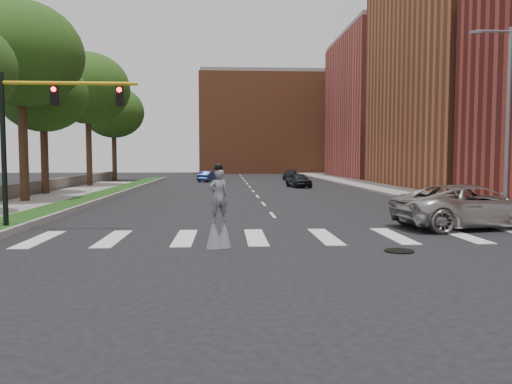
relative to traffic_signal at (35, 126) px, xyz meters
name	(u,v)px	position (x,y,z in m)	size (l,w,h in m)	color
ground_plane	(294,242)	(9.78, -3.00, -4.15)	(160.00, 160.00, 0.00)	black
grass_median	(101,196)	(-1.72, 17.00, -4.03)	(2.00, 60.00, 0.25)	#173C11
median_curb	(116,195)	(-0.67, 17.00, -4.01)	(0.20, 60.00, 0.28)	gray
sidewalk_right	(398,190)	(22.28, 22.00, -4.06)	(5.00, 90.00, 0.18)	gray
stone_wall	(34,188)	(-7.22, 19.00, -3.60)	(0.50, 56.00, 1.10)	#5E5A51
manhole	(399,251)	(12.78, -5.00, -4.13)	(0.90, 0.90, 0.04)	black
building_mid	(480,62)	(31.78, 27.00, 7.85)	(16.00, 22.00, 24.00)	#995130
building_far	(395,108)	(31.78, 51.00, 5.85)	(16.00, 22.00, 20.00)	#BC4F45
building_backdrop	(270,125)	(15.78, 75.00, 4.85)	(26.00, 14.00, 18.00)	#995130
streetlight	(506,116)	(20.68, 3.00, 0.75)	(2.05, 0.20, 9.00)	slate
traffic_signal	(35,126)	(0.00, 0.00, 0.00)	(5.30, 0.23, 6.20)	black
stilt_performer	(219,215)	(7.18, -3.99, -3.08)	(0.82, 0.64, 2.74)	#362215
suv_crossing	(471,206)	(17.60, 0.00, -3.25)	(2.98, 6.46, 1.79)	#A5A39C
car_near	(299,180)	(14.48, 28.01, -3.44)	(1.68, 4.17, 1.42)	black
car_mid	(207,176)	(5.23, 39.80, -3.53)	(1.32, 3.79, 1.25)	navy
car_far	(290,175)	(15.78, 44.14, -3.51)	(1.79, 4.41, 1.28)	black
tree_2	(20,54)	(-5.27, 12.23, 5.14)	(7.68, 7.68, 12.59)	#362215
tree_3	(43,95)	(-6.31, 18.79, 3.45)	(6.60, 6.60, 10.44)	#362215
tree_4	(88,89)	(-5.81, 29.32, 5.36)	(8.05, 8.05, 12.96)	#362215
tree_5	(114,112)	(-6.12, 41.79, 4.22)	(7.37, 7.37, 11.53)	#362215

